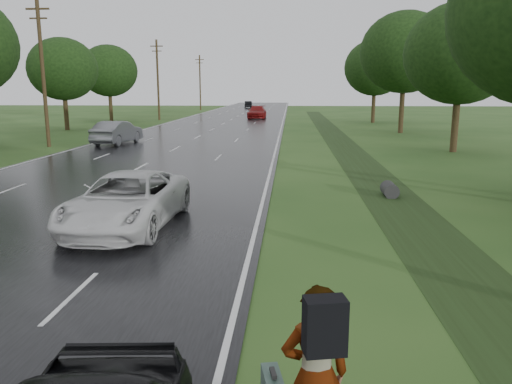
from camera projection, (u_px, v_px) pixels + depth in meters
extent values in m
cube|color=black|center=(219.00, 126.00, 53.91)|extent=(14.00, 180.00, 0.04)
cube|color=silver|center=(282.00, 126.00, 53.44)|extent=(0.12, 180.00, 0.01)
cube|color=silver|center=(158.00, 125.00, 54.36)|extent=(0.12, 180.00, 0.01)
cube|color=silver|center=(219.00, 126.00, 53.90)|extent=(0.12, 180.00, 0.01)
cube|color=#1F3012|center=(356.00, 159.00, 28.72)|extent=(2.20, 120.00, 0.01)
cylinder|color=#2D2D2D|center=(390.00, 190.00, 18.90)|extent=(0.56, 1.00, 0.56)
cylinder|color=#352815|center=(43.00, 74.00, 33.98)|extent=(0.26, 0.26, 10.00)
cube|color=#352815|center=(37.00, 9.00, 33.12)|extent=(1.60, 0.12, 0.12)
cube|color=#352815|center=(38.00, 18.00, 33.24)|extent=(1.20, 0.10, 0.10)
cylinder|color=#352815|center=(158.00, 80.00, 63.28)|extent=(0.26, 0.26, 10.00)
cube|color=#352815|center=(157.00, 46.00, 62.42)|extent=(1.60, 0.12, 0.12)
cube|color=#352815|center=(157.00, 51.00, 62.54)|extent=(1.20, 0.10, 0.10)
cylinder|color=#352815|center=(200.00, 83.00, 92.58)|extent=(0.26, 0.26, 10.00)
cube|color=#352815|center=(200.00, 60.00, 91.72)|extent=(1.60, 0.12, 0.12)
cube|color=#352815|center=(200.00, 63.00, 91.84)|extent=(1.20, 0.10, 0.10)
cylinder|color=#352815|center=(455.00, 124.00, 31.81)|extent=(0.44, 0.44, 3.52)
ellipsoid|color=black|center=(461.00, 53.00, 30.92)|extent=(7.00, 7.00, 6.30)
cylinder|color=#352815|center=(402.00, 110.00, 45.45)|extent=(0.44, 0.44, 4.16)
ellipsoid|color=black|center=(405.00, 52.00, 44.41)|extent=(8.00, 8.00, 7.20)
cylinder|color=#352815|center=(373.00, 107.00, 59.19)|extent=(0.44, 0.44, 3.68)
ellipsoid|color=black|center=(375.00, 68.00, 58.26)|extent=(7.20, 7.20, 6.48)
cylinder|color=#352815|center=(66.00, 113.00, 48.67)|extent=(0.44, 0.44, 3.36)
ellipsoid|color=black|center=(63.00, 69.00, 47.82)|extent=(6.60, 6.60, 5.94)
cylinder|color=#352815|center=(111.00, 107.00, 62.36)|extent=(0.44, 0.44, 3.52)
ellipsoid|color=black|center=(109.00, 71.00, 61.47)|extent=(7.00, 7.00, 6.30)
imported|color=#A5998C|center=(315.00, 376.00, 5.30)|extent=(0.83, 0.63, 2.05)
cube|color=black|center=(325.00, 326.00, 4.86)|extent=(0.45, 0.32, 0.57)
cube|color=black|center=(273.00, 373.00, 5.35)|extent=(0.09, 0.20, 0.04)
imported|color=silver|center=(127.00, 201.00, 14.47)|extent=(2.81, 5.74, 1.57)
imported|color=gray|center=(117.00, 132.00, 36.24)|extent=(2.42, 5.27, 1.67)
imported|color=maroon|center=(257.00, 112.00, 67.07)|extent=(2.35, 5.78, 1.68)
imported|color=black|center=(248.00, 104.00, 103.96)|extent=(1.98, 4.30, 1.37)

